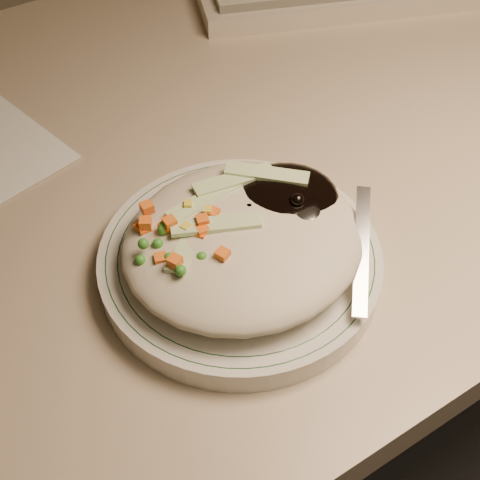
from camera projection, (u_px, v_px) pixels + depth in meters
desk at (222, 258)px, 0.82m from camera, size 1.40×0.70×0.74m
plate at (240, 262)px, 0.54m from camera, size 0.23×0.23×0.02m
plate_rim at (240, 253)px, 0.54m from camera, size 0.22×0.22×0.00m
meal at (245, 234)px, 0.52m from camera, size 0.21×0.19×0.05m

